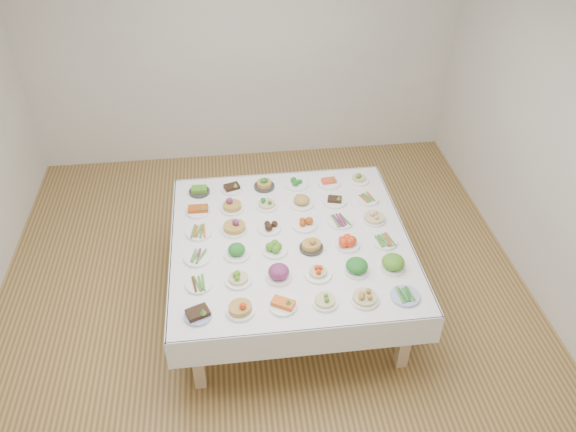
{
  "coord_description": "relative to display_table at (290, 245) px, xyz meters",
  "views": [
    {
      "loc": [
        -0.23,
        -3.7,
        3.85
      ],
      "look_at": [
        0.22,
        0.03,
        0.88
      ],
      "focal_mm": 35.0,
      "sensor_mm": 36.0,
      "label": 1
    }
  ],
  "objects": [
    {
      "name": "dish_27",
      "position": [
        0.16,
        0.46,
        0.13
      ],
      "size": [
        0.22,
        0.22,
        0.12
      ],
      "color": "white",
      "rests_on": "display_table"
    },
    {
      "name": "dish_13",
      "position": [
        -0.46,
        -0.15,
        0.12
      ],
      "size": [
        0.21,
        0.21,
        0.11
      ],
      "color": "white",
      "rests_on": "display_table"
    },
    {
      "name": "dish_28",
      "position": [
        0.47,
        0.46,
        0.1
      ],
      "size": [
        0.21,
        0.21,
        0.09
      ],
      "color": "white",
      "rests_on": "display_table"
    },
    {
      "name": "dish_4",
      "position": [
        0.46,
        -0.77,
        0.13
      ],
      "size": [
        0.22,
        0.22,
        0.13
      ],
      "color": "white",
      "rests_on": "display_table"
    },
    {
      "name": "dish_32",
      "position": [
        -0.15,
        0.78,
        0.12
      ],
      "size": [
        0.19,
        0.19,
        0.11
      ],
      "color": "#2E2B29",
      "rests_on": "display_table"
    },
    {
      "name": "dish_33",
      "position": [
        0.16,
        0.78,
        0.11
      ],
      "size": [
        0.22,
        0.22,
        0.09
      ],
      "color": "white",
      "rests_on": "display_table"
    },
    {
      "name": "dish_35",
      "position": [
        0.77,
        0.77,
        0.11
      ],
      "size": [
        0.2,
        0.2,
        0.1
      ],
      "color": "white",
      "rests_on": "display_table"
    },
    {
      "name": "dish_2",
      "position": [
        -0.15,
        -0.76,
        0.11
      ],
      "size": [
        0.21,
        0.21,
        0.09
      ],
      "color": "white",
      "rests_on": "display_table"
    },
    {
      "name": "dish_11",
      "position": [
        0.76,
        -0.46,
        0.13
      ],
      "size": [
        0.2,
        0.2,
        0.12
      ],
      "color": "white",
      "rests_on": "display_table"
    },
    {
      "name": "dish_29",
      "position": [
        0.77,
        0.46,
        0.09
      ],
      "size": [
        0.21,
        0.21,
        0.05
      ],
      "color": "white",
      "rests_on": "display_table"
    },
    {
      "name": "dish_10",
      "position": [
        0.47,
        -0.46,
        0.12
      ],
      "size": [
        0.2,
        0.2,
        0.11
      ],
      "color": "white",
      "rests_on": "display_table"
    },
    {
      "name": "dish_18",
      "position": [
        -0.77,
        0.16,
        0.09
      ],
      "size": [
        0.22,
        0.22,
        0.05
      ],
      "color": "white",
      "rests_on": "display_table"
    },
    {
      "name": "dish_17",
      "position": [
        0.78,
        -0.15,
        0.09
      ],
      "size": [
        0.21,
        0.21,
        0.05
      ],
      "color": "white",
      "rests_on": "display_table"
    },
    {
      "name": "dish_16",
      "position": [
        0.46,
        -0.15,
        0.12
      ],
      "size": [
        0.2,
        0.2,
        0.1
      ],
      "color": "white",
      "rests_on": "display_table"
    },
    {
      "name": "dish_24",
      "position": [
        -0.77,
        0.46,
        0.11
      ],
      "size": [
        0.21,
        0.21,
        0.1
      ],
      "color": "white",
      "rests_on": "display_table"
    },
    {
      "name": "dish_6",
      "position": [
        -0.77,
        -0.47,
        0.09
      ],
      "size": [
        0.2,
        0.2,
        0.05
      ],
      "color": "white",
      "rests_on": "display_table"
    },
    {
      "name": "dish_7",
      "position": [
        -0.46,
        -0.46,
        0.12
      ],
      "size": [
        0.21,
        0.21,
        0.11
      ],
      "color": "white",
      "rests_on": "display_table"
    },
    {
      "name": "dish_23",
      "position": [
        0.76,
        0.16,
        0.13
      ],
      "size": [
        0.2,
        0.2,
        0.12
      ],
      "color": "white",
      "rests_on": "display_table"
    },
    {
      "name": "dish_15",
      "position": [
        0.16,
        -0.15,
        0.12
      ],
      "size": [
        0.19,
        0.19,
        0.11
      ],
      "color": "#2E2B29",
      "rests_on": "display_table"
    },
    {
      "name": "dish_21",
      "position": [
        0.14,
        0.16,
        0.12
      ],
      "size": [
        0.22,
        0.22,
        0.1
      ],
      "color": "white",
      "rests_on": "display_table"
    },
    {
      "name": "dish_31",
      "position": [
        -0.46,
        0.77,
        0.1
      ],
      "size": [
        0.2,
        0.2,
        0.09
      ],
      "color": "white",
      "rests_on": "display_table"
    },
    {
      "name": "dish_3",
      "position": [
        0.16,
        -0.77,
        0.11
      ],
      "size": [
        0.19,
        0.19,
        0.1
      ],
      "color": "white",
      "rests_on": "display_table"
    },
    {
      "name": "dish_30",
      "position": [
        -0.76,
        0.76,
        0.1
      ],
      "size": [
        0.19,
        0.19,
        0.08
      ],
      "color": "#2E2B29",
      "rests_on": "display_table"
    },
    {
      "name": "dish_9",
      "position": [
        0.16,
        -0.46,
        0.12
      ],
      "size": [
        0.21,
        0.21,
        0.11
      ],
      "color": "white",
      "rests_on": "display_table"
    },
    {
      "name": "dish_26",
      "position": [
        -0.16,
        0.47,
        0.12
      ],
      "size": [
        0.19,
        0.19,
        0.1
      ],
      "color": "white",
      "rests_on": "display_table"
    },
    {
      "name": "dish_14",
      "position": [
        -0.14,
        -0.14,
        0.12
      ],
      "size": [
        0.21,
        0.21,
        0.1
      ],
      "color": "white",
      "rests_on": "display_table"
    },
    {
      "name": "dish_20",
      "position": [
        -0.16,
        0.15,
        0.11
      ],
      "size": [
        0.2,
        0.2,
        0.09
      ],
      "color": "white",
      "rests_on": "display_table"
    },
    {
      "name": "dish_5",
      "position": [
        0.77,
        -0.78,
        0.09
      ],
      "size": [
        0.22,
        0.22,
        0.05
      ],
      "color": "#4C66B2",
      "rests_on": "display_table"
    },
    {
      "name": "dish_22",
      "position": [
        0.46,
        0.16,
        0.09
      ],
      "size": [
        0.22,
        0.22,
        0.05
      ],
      "color": "white",
      "rests_on": "display_table"
    },
    {
      "name": "dish_34",
      "position": [
        0.47,
        0.76,
        0.1
      ],
      "size": [
        0.22,
        0.22,
        0.09
      ],
      "color": "white",
      "rests_on": "display_table"
    },
    {
      "name": "display_table",
      "position": [
        0.0,
        0.0,
        0.0
      ],
      "size": [
        2.02,
        2.02,
        0.75
      ],
      "color": "white",
      "rests_on": "ground"
    },
    {
      "name": "dish_12",
      "position": [
        -0.78,
        -0.16,
        0.09
      ],
      "size": [
        0.22,
        0.22,
        0.05
      ],
      "color": "white",
      "rests_on": "display_table"
    },
    {
      "name": "dish_19",
      "position": [
        -0.46,
        0.16,
        0.14
      ],
      "size": [
        0.22,
        0.22,
        0.14
      ],
      "color": "white",
      "rests_on": "display_table"
    },
    {
      "name": "dish_1",
      "position": [
        -0.46,
        -0.77,
        0.13
      ],
      "size": [
        0.21,
        0.21,
        0.13
      ],
      "color": "white",
      "rests_on": "display_table"
    },
    {
      "name": "room_envelope",
      "position": [
        -0.22,
        0.12,
        1.15
      ],
      "size": [
        5.02,
        5.02,
        2.81
      ],
      "color": "#A87F46",
      "rests_on": "ground"
    },
    {
      "name": "dish_8",
      "position": [
        -0.15,
        -0.46,
        0.13
      ],
      "size": [
        0.21,
        0.21,
        0.12
      ],
      "color": "white",
      "rests_on": "display_table"
    },
    {
      "name": "dish_25",
      "position": [
        -0.47,
        0.47,
        0.13
      ],
      "size": [
        0.21,
        0.21,
        0.13
      ],
      "color": "white",
      "rests_on": "display_table"
    },
    {
      "name": "dish_0",
      "position": [
        -0.77,
        -0.78,
        0.11
      ],
      "size": [
        0.2,
        0.2,
        0.1
      ],
      "color": "#4C66B2",
      "rests_on": "display_table"
    }
  ]
}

